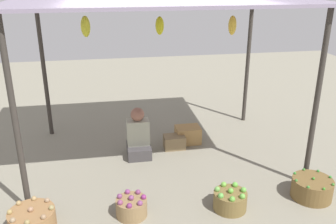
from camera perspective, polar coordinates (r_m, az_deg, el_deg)
ground_plane at (r=5.81m, az=-1.04°, el=-6.66°), size 14.00×14.00×0.00m
market_stall_structure at (r=5.17m, az=-1.25°, el=15.72°), size 3.90×2.59×2.37m
vendor_person at (r=5.70m, az=-4.64°, el=-3.98°), size 0.36×0.44×0.78m
basket_potatoes at (r=4.51m, az=-20.40°, el=-15.42°), size 0.51×0.51×0.28m
basket_purple_onions at (r=4.46m, az=-5.70°, el=-14.48°), size 0.37×0.37×0.27m
basket_green_apples at (r=4.61m, az=9.64°, el=-13.36°), size 0.40×0.40×0.29m
basket_green_chilies at (r=5.08m, az=21.50°, el=-10.99°), size 0.51×0.51×0.29m
wooden_crate_near_vendor at (r=6.16m, az=3.11°, el=-3.55°), size 0.41×0.31×0.28m
wooden_crate_stacked_rear at (r=5.97m, az=0.99°, el=-4.68°), size 0.34×0.25×0.22m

